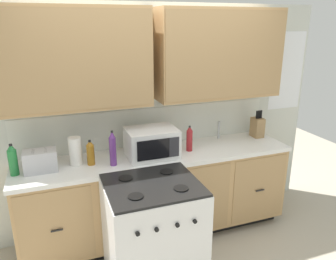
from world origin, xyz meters
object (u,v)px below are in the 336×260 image
at_px(toaster, 40,161).
at_px(paper_towel_roll, 75,151).
at_px(bottle_red, 189,139).
at_px(bottle_amber, 90,153).
at_px(stove_range, 153,234).
at_px(bottle_green, 13,160).
at_px(knife_block, 257,127).
at_px(bottle_violet, 113,149).
at_px(microwave, 152,143).

bearing_deg(toaster, paper_towel_roll, 7.40).
bearing_deg(bottle_red, bottle_amber, -179.64).
distance_m(stove_range, toaster, 1.17).
height_order(paper_towel_roll, bottle_green, bottle_green).
xyz_separation_m(paper_towel_roll, bottle_green, (-0.52, -0.05, 0.01)).
bearing_deg(bottle_green, knife_block, 3.01).
relative_size(bottle_green, bottle_violet, 0.85).
distance_m(microwave, paper_towel_roll, 0.71).
xyz_separation_m(paper_towel_roll, bottle_violet, (0.32, -0.14, 0.03)).
bearing_deg(bottle_amber, toaster, 178.19).
bearing_deg(stove_range, bottle_green, 149.80).
distance_m(microwave, bottle_green, 1.23).
relative_size(paper_towel_roll, bottle_green, 0.93).
distance_m(knife_block, paper_towel_roll, 2.02).
bearing_deg(stove_range, toaster, 143.43).
bearing_deg(stove_range, microwave, 72.93).
height_order(microwave, bottle_green, same).
bearing_deg(microwave, toaster, 178.98).
distance_m(paper_towel_roll, bottle_red, 1.12).
xyz_separation_m(knife_block, paper_towel_roll, (-2.02, -0.09, 0.01)).
bearing_deg(bottle_green, paper_towel_roll, 5.22).
bearing_deg(bottle_green, bottle_amber, -0.51).
relative_size(bottle_amber, bottle_red, 0.90).
distance_m(toaster, knife_block, 2.32).
height_order(paper_towel_roll, bottle_amber, paper_towel_roll).
bearing_deg(bottle_amber, stove_range, -56.47).
distance_m(stove_range, bottle_red, 1.02).
relative_size(stove_range, bottle_amber, 4.02).
bearing_deg(toaster, bottle_green, -177.88).
bearing_deg(bottle_green, bottle_red, 0.02).
height_order(bottle_amber, bottle_red, bottle_red).
bearing_deg(bottle_red, knife_block, 8.37).
height_order(bottle_green, bottle_red, bottle_green).
distance_m(stove_range, microwave, 0.86).
bearing_deg(stove_range, paper_towel_roll, 128.81).
relative_size(toaster, bottle_violet, 0.85).
bearing_deg(bottle_violet, bottle_red, 6.46).
xyz_separation_m(stove_range, bottle_red, (0.59, 0.61, 0.58)).
xyz_separation_m(microwave, toaster, (-1.01, 0.02, -0.04)).
height_order(stove_range, bottle_red, bottle_red).
relative_size(microwave, knife_block, 1.55).
height_order(knife_block, bottle_green, knife_block).
bearing_deg(knife_block, paper_towel_roll, -177.57).
bearing_deg(stove_range, bottle_violet, 112.01).
xyz_separation_m(paper_towel_roll, bottle_amber, (0.13, -0.05, -0.01)).
bearing_deg(knife_block, microwave, -173.74).
bearing_deg(bottle_violet, toaster, 171.07).
bearing_deg(paper_towel_roll, stove_range, -51.19).
xyz_separation_m(toaster, bottle_violet, (0.62, -0.10, 0.07)).
distance_m(bottle_green, bottle_violet, 0.84).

